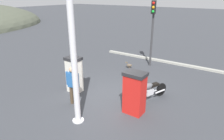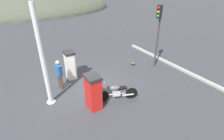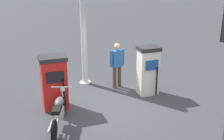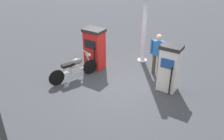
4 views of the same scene
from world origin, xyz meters
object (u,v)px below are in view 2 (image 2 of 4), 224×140
roadside_traffic_light (158,27)px  attendant_person (59,73)px  wandering_duck (132,63)px  canopy_support_pole (43,60)px  fuel_pump_far (70,65)px  fuel_pump_near (93,92)px  motorcycle_near_pump (117,92)px

roadside_traffic_light → attendant_person: bearing=174.5°
wandering_duck → canopy_support_pole: 5.99m
fuel_pump_far → canopy_support_pole: canopy_support_pole is taller
fuel_pump_near → motorcycle_near_pump: size_ratio=0.87×
fuel_pump_near → roadside_traffic_light: 5.63m
canopy_support_pole → wandering_duck: bearing=12.1°
motorcycle_near_pump → canopy_support_pole: bearing=152.7°
attendant_person → roadside_traffic_light: (5.89, -0.57, 1.70)m
fuel_pump_near → attendant_person: bearing=110.2°
motorcycle_near_pump → canopy_support_pole: (-2.71, 1.40, 1.67)m
canopy_support_pole → fuel_pump_near: bearing=-39.8°
fuel_pump_near → wandering_duck: fuel_pump_near is taller
fuel_pump_far → fuel_pump_near: bearing=-90.0°
wandering_duck → fuel_pump_near: bearing=-147.6°
fuel_pump_near → attendant_person: 2.41m
fuel_pump_near → attendant_person: fuel_pump_near is taller
motorcycle_near_pump → fuel_pump_far: bearing=110.0°
wandering_duck → roadside_traffic_light: size_ratio=0.11×
fuel_pump_near → canopy_support_pole: (-1.58, 1.32, 1.32)m
fuel_pump_near → canopy_support_pole: bearing=140.2°
fuel_pump_far → roadside_traffic_light: roadside_traffic_light is taller
fuel_pump_near → wandering_duck: 4.73m
wandering_duck → canopy_support_pole: canopy_support_pole is taller
fuel_pump_far → motorcycle_near_pump: fuel_pump_far is taller
roadside_traffic_light → canopy_support_pole: size_ratio=0.86×
fuel_pump_far → canopy_support_pole: bearing=-133.0°
fuel_pump_near → fuel_pump_far: (0.00, 3.02, -0.00)m
fuel_pump_near → attendant_person: (-0.83, 2.26, 0.08)m
attendant_person → wandering_duck: (4.79, 0.25, -0.70)m
fuel_pump_near → attendant_person: size_ratio=1.02×
attendant_person → canopy_support_pole: 1.73m
wandering_duck → canopy_support_pole: size_ratio=0.09×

